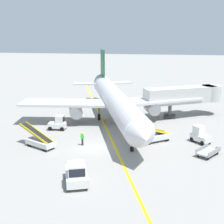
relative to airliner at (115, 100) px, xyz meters
The scene contains 13 objects.
ground_plane 11.60m from the airliner, 95.88° to the right, with size 300.00×300.00×0.00m, color gray.
taxi_line_yellow 6.93m from the airliner, 88.39° to the right, with size 0.30×80.00×0.01m, color yellow.
airliner is the anchor object (origin of this frame).
jet_bridge 12.28m from the airliner, 24.38° to the left, with size 12.62×8.05×4.85m.
pushback_tug 20.19m from the airliner, 91.40° to the right, with size 2.96×4.02×2.20m.
baggage_tug_near_wing 9.16m from the airliner, 145.58° to the right, with size 2.47×1.45×2.10m.
baggage_tug_by_cargo_door 14.04m from the airliner, 31.25° to the right, with size 2.58×2.65×2.10m.
belt_loader_forward_hold 14.12m from the airliner, 121.71° to the right, with size 5.03×3.38×2.59m.
belt_loader_aft_hold 10.26m from the airliner, 50.96° to the right, with size 4.82×3.88×2.59m.
baggage_cart_loaded 17.01m from the airliner, 42.92° to the right, with size 2.91×3.51×0.94m.
ground_crew_marshaller 10.96m from the airliner, 102.94° to the right, with size 0.36×0.24×1.70m.
safety_cone_nose_left 3.50m from the airliner, behind, with size 0.36×0.36×0.44m, color orange.
safety_cone_nose_right 8.19m from the airliner, 27.79° to the left, with size 0.36×0.36×0.44m, color orange.
Camera 1 is at (7.80, -33.68, 13.55)m, focal length 49.43 mm.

